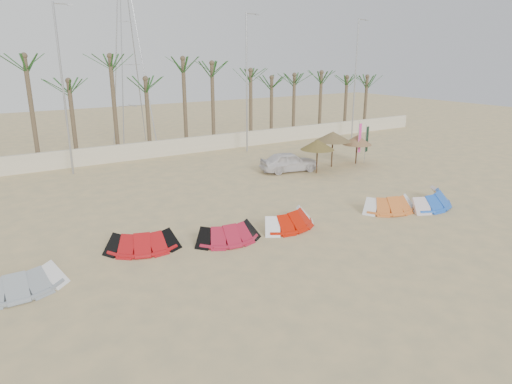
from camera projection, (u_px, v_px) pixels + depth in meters
ground at (336, 260)px, 18.25m from camera, size 120.00×120.00×0.00m
boundary_wall at (147, 150)px, 35.83m from camera, size 60.00×0.30×1.30m
palm_line at (144, 73)px, 35.70m from camera, size 52.00×4.00×7.70m
lamp_b at (64, 88)px, 29.67m from camera, size 1.25×0.14×11.00m
lamp_c at (247, 81)px, 36.85m from camera, size 1.25×0.14×11.00m
lamp_d at (356, 77)px, 43.00m from camera, size 1.25×0.14×11.00m
pylon at (136, 145)px, 41.38m from camera, size 3.00×3.00×14.00m
kite_grey at (14, 280)px, 15.76m from camera, size 3.23×1.57×0.90m
kite_red_left at (140, 240)px, 19.16m from camera, size 3.33×2.27×0.90m
kite_red_mid at (225, 231)px, 20.05m from camera, size 3.03×1.77×0.90m
kite_red_right at (287, 218)px, 21.67m from camera, size 3.27×2.03×0.90m
kite_orange at (386, 203)px, 23.88m from camera, size 3.26×2.20×0.90m
kite_blue at (427, 197)px, 24.78m from camera, size 3.88×2.47×0.90m
parasol_left at (317, 145)px, 30.92m from camera, size 2.34×2.34×2.35m
parasol_mid at (333, 136)px, 32.61m from camera, size 2.59×2.59×2.59m
parasol_right at (357, 140)px, 33.71m from camera, size 2.20×2.20×2.15m
flag_pink at (360, 139)px, 33.18m from camera, size 0.44×0.15×3.25m
flag_green at (367, 141)px, 33.85m from camera, size 0.44×0.15×2.91m
car at (289, 162)px, 31.75m from camera, size 4.30×2.44×1.38m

